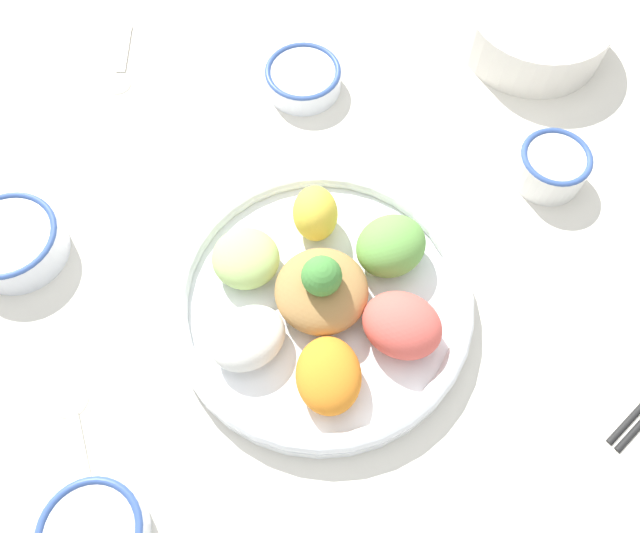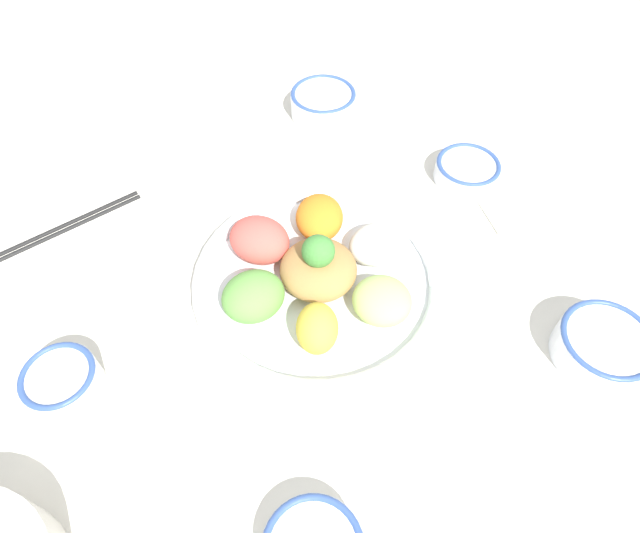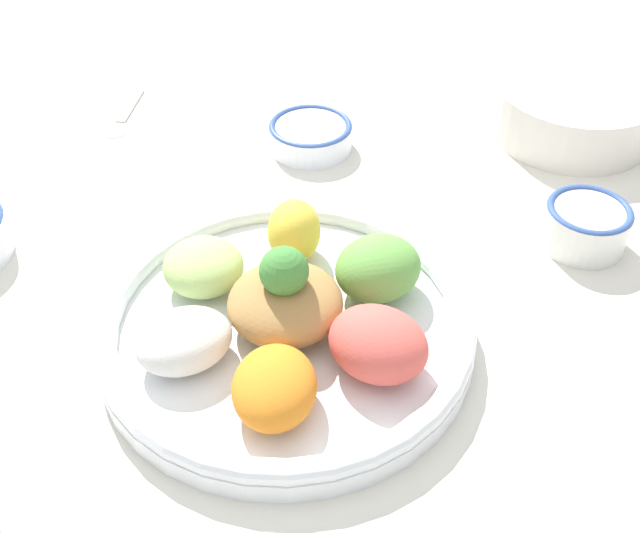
% 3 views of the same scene
% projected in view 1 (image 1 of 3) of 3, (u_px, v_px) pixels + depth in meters
% --- Properties ---
extents(ground_plane, '(2.40, 2.40, 0.00)m').
position_uv_depth(ground_plane, '(341.00, 309.00, 0.69)').
color(ground_plane, silver).
extents(salad_platter, '(0.33, 0.33, 0.10)m').
position_uv_depth(salad_platter, '(323.00, 298.00, 0.67)').
color(salad_platter, white).
rests_on(salad_platter, ground_plane).
extents(sauce_bowl_red, '(0.10, 0.10, 0.03)m').
position_uv_depth(sauce_bowl_red, '(93.00, 533.00, 0.57)').
color(sauce_bowl_red, white).
rests_on(sauce_bowl_red, ground_plane).
extents(rice_bowl_blue, '(0.11, 0.11, 0.04)m').
position_uv_depth(rice_bowl_blue, '(13.00, 242.00, 0.70)').
color(rice_bowl_blue, white).
rests_on(rice_bowl_blue, ground_plane).
extents(sauce_bowl_dark, '(0.10, 0.10, 0.03)m').
position_uv_depth(sauce_bowl_dark, '(303.00, 77.00, 0.81)').
color(sauce_bowl_dark, white).
rests_on(sauce_bowl_dark, ground_plane).
extents(sauce_bowl_far, '(0.08, 0.08, 0.05)m').
position_uv_depth(sauce_bowl_far, '(552.00, 165.00, 0.74)').
color(sauce_bowl_far, white).
rests_on(sauce_bowl_far, ground_plane).
extents(side_serving_bowl, '(0.19, 0.19, 0.06)m').
position_uv_depth(side_serving_bowl, '(537.00, 26.00, 0.83)').
color(side_serving_bowl, silver).
rests_on(side_serving_bowl, ground_plane).
extents(serving_spoon_main, '(0.05, 0.12, 0.01)m').
position_uv_depth(serving_spoon_main, '(72.00, 412.00, 0.64)').
color(serving_spoon_main, beige).
rests_on(serving_spoon_main, ground_plane).
extents(serving_spoon_extra, '(0.08, 0.12, 0.01)m').
position_uv_depth(serving_spoon_extra, '(121.00, 67.00, 0.84)').
color(serving_spoon_extra, beige).
rests_on(serving_spoon_extra, ground_plane).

